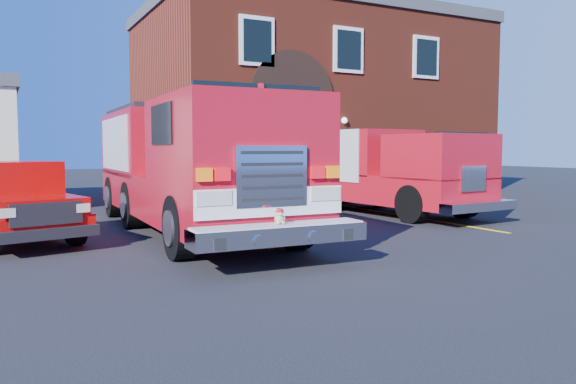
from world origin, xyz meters
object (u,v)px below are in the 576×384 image
fire_station (308,104)px  pickup_truck (9,203)px  secondary_truck (375,167)px  fire_engine (189,164)px

fire_station → pickup_truck: 16.96m
pickup_truck → fire_station: bearing=36.3°
pickup_truck → secondary_truck: bearing=4.3°
fire_engine → secondary_truck: size_ratio=1.26×
fire_engine → secondary_truck: (6.76, 1.41, -0.23)m
pickup_truck → secondary_truck: 10.86m
pickup_truck → secondary_truck: size_ratio=0.68×
fire_engine → pickup_truck: (-4.06, 0.60, -0.84)m
pickup_truck → secondary_truck: secondary_truck is taller
fire_engine → secondary_truck: bearing=11.8°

